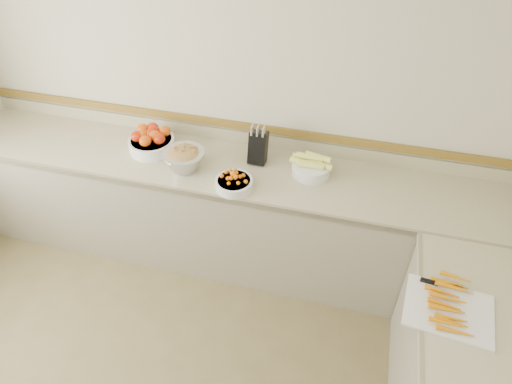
% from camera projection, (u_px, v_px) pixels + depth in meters
% --- Properties ---
extents(back_wall, '(4.00, 0.00, 4.00)m').
position_uv_depth(back_wall, '(231.00, 93.00, 3.19)').
color(back_wall, beige).
rests_on(back_wall, ground_plane).
extents(counter_back, '(4.00, 0.65, 1.08)m').
position_uv_depth(counter_back, '(223.00, 212.00, 3.50)').
color(counter_back, tan).
rests_on(counter_back, ground_plane).
extents(knife_block, '(0.13, 0.15, 0.30)m').
position_uv_depth(knife_block, '(258.00, 147.00, 3.18)').
color(knife_block, black).
rests_on(knife_block, counter_back).
extents(tomato_bowl, '(0.34, 0.34, 0.17)m').
position_uv_depth(tomato_bowl, '(151.00, 140.00, 3.32)').
color(tomato_bowl, silver).
rests_on(tomato_bowl, counter_back).
extents(cherry_tomato_bowl, '(0.25, 0.25, 0.13)m').
position_uv_depth(cherry_tomato_bowl, '(234.00, 182.00, 3.00)').
color(cherry_tomato_bowl, silver).
rests_on(cherry_tomato_bowl, counter_back).
extents(corn_bowl, '(0.30, 0.27, 0.16)m').
position_uv_depth(corn_bowl, '(311.00, 166.00, 3.11)').
color(corn_bowl, silver).
rests_on(corn_bowl, counter_back).
extents(rhubarb_bowl, '(0.29, 0.29, 0.17)m').
position_uv_depth(rhubarb_bowl, '(184.00, 158.00, 3.13)').
color(rhubarb_bowl, '#B2B2BA').
rests_on(rhubarb_bowl, counter_back).
extents(cutting_board, '(0.46, 0.40, 0.06)m').
position_uv_depth(cutting_board, '(449.00, 306.00, 2.29)').
color(cutting_board, silver).
rests_on(cutting_board, counter_right).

